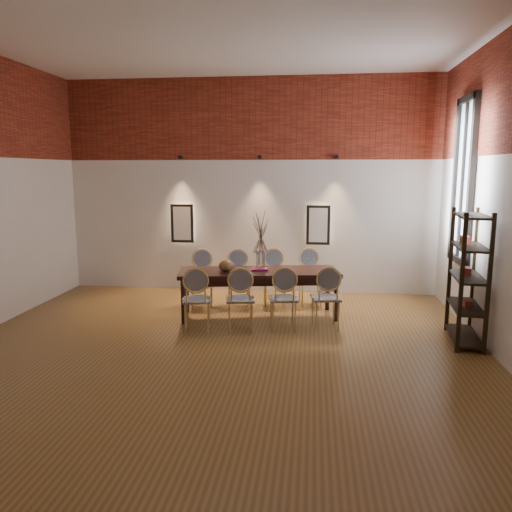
# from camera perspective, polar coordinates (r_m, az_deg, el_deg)

# --- Properties ---
(floor) EXTENTS (7.00, 7.00, 0.02)m
(floor) POSITION_cam_1_polar(r_m,az_deg,el_deg) (6.46, -4.73, -11.30)
(floor) COLOR brown
(floor) RESTS_ON ground
(ceiling) EXTENTS (7.00, 7.00, 0.02)m
(ceiling) POSITION_cam_1_polar(r_m,az_deg,el_deg) (6.26, -5.30, 25.49)
(ceiling) COLOR silver
(ceiling) RESTS_ON ground
(wall_back) EXTENTS (7.00, 0.10, 4.00)m
(wall_back) POSITION_cam_1_polar(r_m,az_deg,el_deg) (9.54, -0.70, 7.92)
(wall_back) COLOR silver
(wall_back) RESTS_ON ground
(wall_front) EXTENTS (7.00, 0.10, 4.00)m
(wall_front) POSITION_cam_1_polar(r_m,az_deg,el_deg) (2.66, -20.41, 2.51)
(wall_front) COLOR silver
(wall_front) RESTS_ON ground
(brick_band_back) EXTENTS (7.00, 0.02, 1.50)m
(brick_band_back) POSITION_cam_1_polar(r_m,az_deg,el_deg) (9.51, -0.77, 15.45)
(brick_band_back) COLOR maroon
(brick_band_back) RESTS_ON ground
(niche_left) EXTENTS (0.36, 0.06, 0.66)m
(niche_left) POSITION_cam_1_polar(r_m,az_deg,el_deg) (9.74, -8.39, 3.72)
(niche_left) COLOR #FFEAC6
(niche_left) RESTS_ON wall_back
(niche_right) EXTENTS (0.36, 0.06, 0.66)m
(niche_right) POSITION_cam_1_polar(r_m,az_deg,el_deg) (9.41, 7.12, 3.54)
(niche_right) COLOR #FFEAC6
(niche_right) RESTS_ON wall_back
(spot_fixture_left) EXTENTS (0.08, 0.10, 0.08)m
(spot_fixture_left) POSITION_cam_1_polar(r_m,az_deg,el_deg) (9.66, -8.63, 11.09)
(spot_fixture_left) COLOR black
(spot_fixture_left) RESTS_ON wall_back
(spot_fixture_mid) EXTENTS (0.08, 0.10, 0.08)m
(spot_fixture_mid) POSITION_cam_1_polar(r_m,az_deg,el_deg) (9.38, 0.43, 11.24)
(spot_fixture_mid) COLOR black
(spot_fixture_mid) RESTS_ON wall_back
(spot_fixture_right) EXTENTS (0.08, 0.10, 0.08)m
(spot_fixture_right) POSITION_cam_1_polar(r_m,az_deg,el_deg) (9.34, 9.16, 11.13)
(spot_fixture_right) COLOR black
(spot_fixture_right) RESTS_ON wall_back
(window_glass) EXTENTS (0.02, 0.78, 2.38)m
(window_glass) POSITION_cam_1_polar(r_m,az_deg,el_deg) (8.22, 22.71, 7.92)
(window_glass) COLOR silver
(window_glass) RESTS_ON wall_right
(window_frame) EXTENTS (0.08, 0.90, 2.50)m
(window_frame) POSITION_cam_1_polar(r_m,az_deg,el_deg) (8.22, 22.58, 7.93)
(window_frame) COLOR black
(window_frame) RESTS_ON wall_right
(window_mullion) EXTENTS (0.06, 0.06, 2.40)m
(window_mullion) POSITION_cam_1_polar(r_m,az_deg,el_deg) (8.22, 22.58, 7.93)
(window_mullion) COLOR black
(window_mullion) RESTS_ON wall_right
(dining_table) EXTENTS (2.60, 1.21, 0.75)m
(dining_table) POSITION_cam_1_polar(r_m,az_deg,el_deg) (7.94, 0.33, -4.32)
(dining_table) COLOR black
(dining_table) RESTS_ON floor
(chair_near_a) EXTENTS (0.51, 0.51, 0.94)m
(chair_near_a) POSITION_cam_1_polar(r_m,az_deg,el_deg) (7.26, -6.76, -4.96)
(chair_near_a) COLOR tan
(chair_near_a) RESTS_ON floor
(chair_near_b) EXTENTS (0.51, 0.51, 0.94)m
(chair_near_b) POSITION_cam_1_polar(r_m,az_deg,el_deg) (7.25, -1.81, -4.93)
(chair_near_b) COLOR tan
(chair_near_b) RESTS_ON floor
(chair_near_c) EXTENTS (0.51, 0.51, 0.94)m
(chair_near_c) POSITION_cam_1_polar(r_m,az_deg,el_deg) (7.29, 3.12, -4.85)
(chair_near_c) COLOR tan
(chair_near_c) RESTS_ON floor
(chair_near_d) EXTENTS (0.51, 0.51, 0.94)m
(chair_near_d) POSITION_cam_1_polar(r_m,az_deg,el_deg) (7.38, 7.96, -4.75)
(chair_near_d) COLOR tan
(chair_near_d) RESTS_ON floor
(chair_far_a) EXTENTS (0.51, 0.51, 0.94)m
(chair_far_a) POSITION_cam_1_polar(r_m,az_deg,el_deg) (8.59, -6.21, -2.65)
(chair_far_a) COLOR tan
(chair_far_a) RESTS_ON floor
(chair_far_b) EXTENTS (0.51, 0.51, 0.94)m
(chair_far_b) POSITION_cam_1_polar(r_m,az_deg,el_deg) (8.57, -2.03, -2.62)
(chair_far_b) COLOR tan
(chair_far_b) RESTS_ON floor
(chair_far_c) EXTENTS (0.51, 0.51, 0.94)m
(chair_far_c) POSITION_cam_1_polar(r_m,az_deg,el_deg) (8.61, 2.13, -2.57)
(chair_far_c) COLOR tan
(chair_far_c) RESTS_ON floor
(chair_far_d) EXTENTS (0.51, 0.51, 0.94)m
(chair_far_d) POSITION_cam_1_polar(r_m,az_deg,el_deg) (8.69, 6.24, -2.51)
(chair_far_d) COLOR tan
(chair_far_d) RESTS_ON floor
(vase) EXTENTS (0.14, 0.14, 0.30)m
(vase) POSITION_cam_1_polar(r_m,az_deg,el_deg) (7.84, 0.52, -0.59)
(vase) COLOR silver
(vase) RESTS_ON dining_table
(dried_branches) EXTENTS (0.50, 0.50, 0.70)m
(dried_branches) POSITION_cam_1_polar(r_m,az_deg,el_deg) (7.77, 0.52, 2.68)
(dried_branches) COLOR #513C35
(dried_branches) RESTS_ON vase
(bowl) EXTENTS (0.24, 0.24, 0.18)m
(bowl) POSITION_cam_1_polar(r_m,az_deg,el_deg) (7.78, -3.41, -1.13)
(bowl) COLOR brown
(bowl) RESTS_ON dining_table
(book) EXTENTS (0.29, 0.22, 0.03)m
(book) POSITION_cam_1_polar(r_m,az_deg,el_deg) (7.86, 0.40, -1.55)
(book) COLOR maroon
(book) RESTS_ON dining_table
(shelving_rack) EXTENTS (0.49, 1.04, 1.80)m
(shelving_rack) POSITION_cam_1_polar(r_m,az_deg,el_deg) (7.25, 23.06, -2.22)
(shelving_rack) COLOR black
(shelving_rack) RESTS_ON floor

